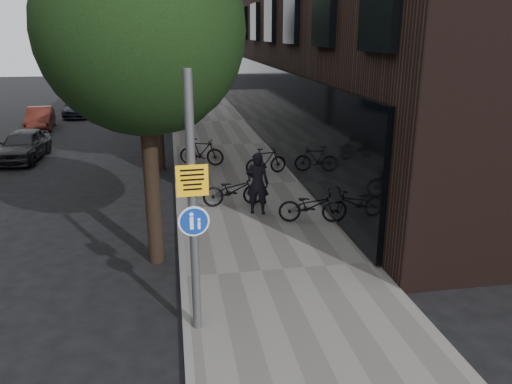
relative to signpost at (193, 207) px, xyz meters
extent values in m
plane|color=black|center=(1.80, -1.31, -2.45)|extent=(120.00, 120.00, 0.00)
cube|color=slate|center=(2.05, 8.69, -2.39)|extent=(4.50, 60.00, 0.12)
cube|color=slate|center=(-0.20, 8.69, -2.39)|extent=(0.15, 60.00, 0.13)
cylinder|color=black|center=(-0.80, 3.19, -0.85)|extent=(0.36, 0.36, 3.20)
sphere|color=black|center=(-0.80, 3.19, 2.85)|extent=(4.40, 4.40, 4.40)
sphere|color=black|center=(-0.40, 3.99, 1.85)|extent=(2.64, 2.64, 2.64)
cylinder|color=black|center=(-0.80, 11.69, -0.85)|extent=(0.36, 0.36, 3.20)
sphere|color=black|center=(-0.80, 11.69, 2.85)|extent=(5.00, 5.00, 5.00)
sphere|color=black|center=(-0.40, 12.49, 1.85)|extent=(3.00, 3.00, 3.00)
cylinder|color=black|center=(-0.80, 20.69, -0.85)|extent=(0.36, 0.36, 3.20)
sphere|color=black|center=(-0.80, 20.69, 2.85)|extent=(5.00, 5.00, 5.00)
sphere|color=black|center=(-0.40, 21.49, 1.85)|extent=(3.00, 3.00, 3.00)
cylinder|color=#595B5E|center=(0.00, 0.00, -0.02)|extent=(0.15, 0.15, 4.61)
cube|color=#F6AE0C|center=(0.00, 0.00, 0.49)|extent=(0.53, 0.06, 0.53)
cylinder|color=#0E339D|center=(0.00, 0.00, -0.23)|extent=(0.47, 0.04, 0.47)
cylinder|color=white|center=(0.00, 0.00, -0.23)|extent=(0.53, 0.05, 0.53)
imported|color=black|center=(2.10, 5.73, -1.40)|extent=(0.79, 0.65, 1.86)
imported|color=black|center=(3.48, 4.78, -1.84)|extent=(1.94, 0.98, 0.97)
imported|color=black|center=(3.16, 9.93, -1.83)|extent=(1.73, 0.85, 1.00)
imported|color=black|center=(1.49, 6.56, -1.83)|extent=(1.91, 0.73, 0.99)
imported|color=black|center=(0.84, 11.65, -1.78)|extent=(1.89, 1.09, 1.10)
imported|color=black|center=(-6.58, 14.28, -1.80)|extent=(1.74, 3.92, 1.31)
imported|color=#541E18|center=(-7.61, 21.72, -1.84)|extent=(1.71, 3.82, 1.22)
imported|color=black|center=(-6.21, 26.06, -1.87)|extent=(1.62, 3.98, 1.15)
camera|label=1|loc=(-0.28, -8.01, 2.82)|focal=35.00mm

